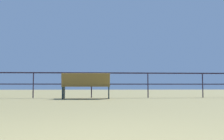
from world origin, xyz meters
The scene contains 2 objects.
pier_railing centered at (0.00, 8.41, 0.77)m, with size 23.24×0.05×1.03m.
bench_near_left centered at (-0.19, 7.68, 0.53)m, with size 1.81×0.76×0.95m.
Camera 1 is at (0.20, -1.29, 0.48)m, focal length 38.19 mm.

